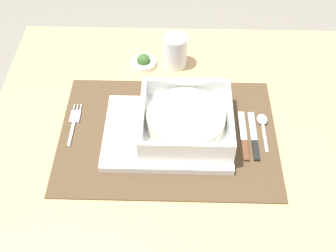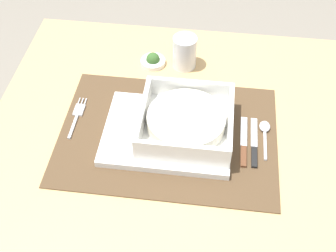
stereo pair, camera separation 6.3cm
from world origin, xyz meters
name	(u,v)px [view 2 (the right image)]	position (x,y,z in m)	size (l,w,h in m)	color
dining_table	(181,159)	(0.00, 0.00, 0.62)	(0.87, 0.73, 0.74)	tan
placemat	(168,135)	(-0.03, -0.03, 0.74)	(0.48, 0.34, 0.00)	#4C3823
serving_plate	(168,133)	(-0.03, -0.03, 0.75)	(0.28, 0.21, 0.02)	white
porridge_bowl	(186,122)	(0.01, -0.02, 0.78)	(0.20, 0.20, 0.06)	white
fork	(78,114)	(-0.24, 0.00, 0.74)	(0.02, 0.13, 0.00)	silver
spoon	(265,130)	(0.18, 0.01, 0.75)	(0.02, 0.11, 0.01)	silver
butter_knife	(254,146)	(0.16, -0.04, 0.74)	(0.01, 0.13, 0.01)	black
bread_knife	(244,144)	(0.14, -0.04, 0.74)	(0.01, 0.14, 0.01)	#59331E
drinking_glass	(185,54)	(-0.02, 0.21, 0.78)	(0.06, 0.06, 0.08)	white
condiment_saucer	(153,61)	(-0.10, 0.21, 0.75)	(0.06, 0.06, 0.03)	white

